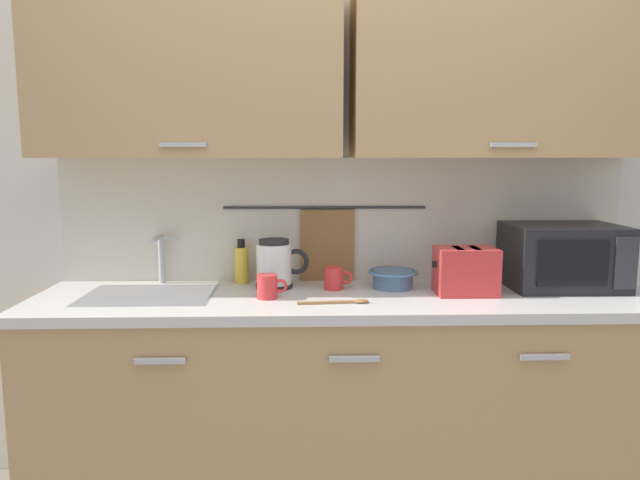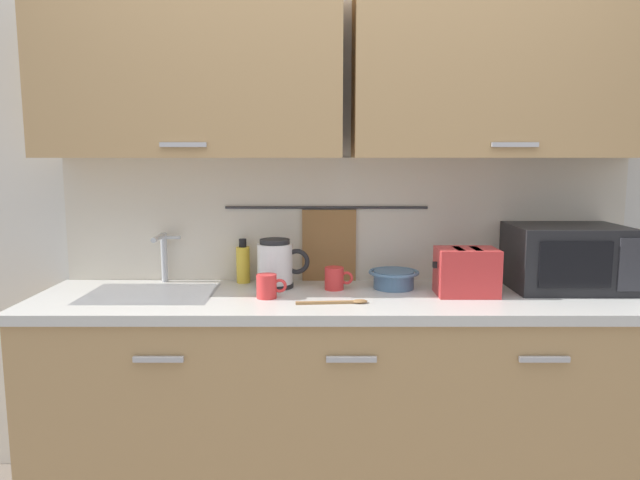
# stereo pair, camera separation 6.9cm
# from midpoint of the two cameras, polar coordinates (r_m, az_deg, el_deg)

# --- Properties ---
(counter_unit) EXTENTS (2.53, 0.64, 0.90)m
(counter_unit) POSITION_cam_midpoint_polar(r_m,az_deg,el_deg) (2.51, 1.60, -15.24)
(counter_unit) COLOR tan
(counter_unit) RESTS_ON ground
(back_wall_assembly) EXTENTS (3.70, 0.41, 2.50)m
(back_wall_assembly) POSITION_cam_midpoint_polar(r_m,az_deg,el_deg) (2.54, 1.63, 9.67)
(back_wall_assembly) COLOR silver
(back_wall_assembly) RESTS_ON ground
(sink_faucet) EXTENTS (0.09, 0.17, 0.22)m
(sink_faucet) POSITION_cam_midpoint_polar(r_m,az_deg,el_deg) (2.65, -16.05, -1.09)
(sink_faucet) COLOR #B2B5BA
(sink_faucet) RESTS_ON counter_unit
(microwave) EXTENTS (0.46, 0.35, 0.27)m
(microwave) POSITION_cam_midpoint_polar(r_m,az_deg,el_deg) (2.67, 21.96, -1.48)
(microwave) COLOR black
(microwave) RESTS_ON counter_unit
(electric_kettle) EXTENTS (0.23, 0.16, 0.21)m
(electric_kettle) POSITION_cam_midpoint_polar(r_m,az_deg,el_deg) (2.49, -5.20, -2.37)
(electric_kettle) COLOR black
(electric_kettle) RESTS_ON counter_unit
(dish_soap_bottle) EXTENTS (0.06, 0.06, 0.20)m
(dish_soap_bottle) POSITION_cam_midpoint_polar(r_m,az_deg,el_deg) (2.60, -8.45, -2.32)
(dish_soap_bottle) COLOR yellow
(dish_soap_bottle) RESTS_ON counter_unit
(mug_near_sink) EXTENTS (0.12, 0.08, 0.09)m
(mug_near_sink) POSITION_cam_midpoint_polar(r_m,az_deg,el_deg) (2.31, -5.97, -4.55)
(mug_near_sink) COLOR red
(mug_near_sink) RESTS_ON counter_unit
(mixing_bowl) EXTENTS (0.21, 0.21, 0.08)m
(mixing_bowl) POSITION_cam_midpoint_polar(r_m,az_deg,el_deg) (2.50, 6.35, -3.67)
(mixing_bowl) COLOR #4C7093
(mixing_bowl) RESTS_ON counter_unit
(toaster) EXTENTS (0.26, 0.17, 0.19)m
(toaster) POSITION_cam_midpoint_polar(r_m,az_deg,el_deg) (2.43, 13.26, -2.94)
(toaster) COLOR red
(toaster) RESTS_ON counter_unit
(mug_by_kettle) EXTENTS (0.12, 0.08, 0.09)m
(mug_by_kettle) POSITION_cam_midpoint_polar(r_m,az_deg,el_deg) (2.45, 0.61, -3.76)
(mug_by_kettle) COLOR red
(mug_by_kettle) RESTS_ON counter_unit
(wooden_spoon) EXTENTS (0.28, 0.05, 0.01)m
(wooden_spoon) POSITION_cam_midpoint_polar(r_m,az_deg,el_deg) (2.23, 1.28, -6.07)
(wooden_spoon) COLOR #9E7042
(wooden_spoon) RESTS_ON counter_unit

